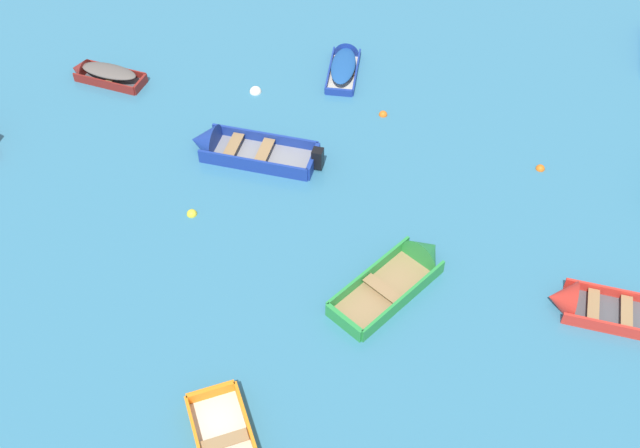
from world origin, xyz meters
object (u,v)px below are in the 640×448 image
at_px(rowboat_deep_blue_outer_left, 231,147).
at_px(mooring_buoy_between_boats_right, 256,92).
at_px(rowboat_deep_blue_cluster_outer, 345,61).
at_px(mooring_buoy_trailing, 540,169).
at_px(rowboat_red_near_left, 586,305).
at_px(mooring_buoy_between_boats_left, 192,214).
at_px(rowboat_green_outer_right, 409,268).
at_px(mooring_buoy_midfield, 383,115).
at_px(rowboat_maroon_back_row_left, 99,73).

distance_m(rowboat_deep_blue_outer_left, mooring_buoy_between_boats_right, 3.48).
xyz_separation_m(rowboat_deep_blue_cluster_outer, mooring_buoy_trailing, (6.79, -5.56, -0.23)).
bearing_deg(rowboat_red_near_left, rowboat_deep_blue_cluster_outer, 122.19).
height_order(rowboat_red_near_left, mooring_buoy_between_boats_left, rowboat_red_near_left).
bearing_deg(mooring_buoy_between_boats_right, mooring_buoy_between_boats_left, -101.81).
xyz_separation_m(rowboat_green_outer_right, mooring_buoy_between_boats_left, (-6.86, 2.05, -0.22)).
xyz_separation_m(rowboat_red_near_left, rowboat_deep_blue_outer_left, (-10.95, 6.16, 0.04)).
distance_m(rowboat_deep_blue_cluster_outer, mooring_buoy_between_boats_right, 3.78).
distance_m(rowboat_deep_blue_cluster_outer, rowboat_deep_blue_outer_left, 6.47).
bearing_deg(rowboat_red_near_left, mooring_buoy_between_boats_right, 137.56).
xyz_separation_m(mooring_buoy_between_boats_right, mooring_buoy_midfield, (4.79, -1.12, 0.00)).
relative_size(rowboat_red_near_left, rowboat_maroon_back_row_left, 1.20).
bearing_deg(mooring_buoy_midfield, rowboat_maroon_back_row_left, 171.36).
relative_size(rowboat_green_outer_right, mooring_buoy_trailing, 12.63).
bearing_deg(mooring_buoy_midfield, rowboat_deep_blue_outer_left, -156.11).
distance_m(rowboat_deep_blue_cluster_outer, mooring_buoy_between_boats_left, 9.48).
relative_size(rowboat_deep_blue_outer_left, mooring_buoy_between_boats_right, 10.61).
distance_m(rowboat_maroon_back_row_left, mooring_buoy_between_boats_left, 8.39).
relative_size(mooring_buoy_midfield, mooring_buoy_trailing, 1.01).
height_order(rowboat_maroon_back_row_left, mooring_buoy_between_boats_right, rowboat_maroon_back_row_left).
bearing_deg(mooring_buoy_midfield, rowboat_red_near_left, -56.06).
xyz_separation_m(rowboat_deep_blue_outer_left, mooring_buoy_trailing, (10.55, -0.29, -0.24)).
bearing_deg(mooring_buoy_between_boats_left, rowboat_deep_blue_outer_left, 73.46).
xyz_separation_m(rowboat_maroon_back_row_left, mooring_buoy_midfield, (10.82, -1.64, -0.28)).
bearing_deg(mooring_buoy_between_boats_right, rowboat_green_outer_right, -56.95).
distance_m(rowboat_red_near_left, rowboat_green_outer_right, 5.10).
relative_size(rowboat_deep_blue_cluster_outer, mooring_buoy_between_boats_right, 7.13).
xyz_separation_m(mooring_buoy_between_boats_left, mooring_buoy_trailing, (11.44, 2.70, 0.00)).
xyz_separation_m(rowboat_red_near_left, rowboat_deep_blue_cluster_outer, (-7.19, 11.43, 0.04)).
bearing_deg(rowboat_deep_blue_outer_left, rowboat_maroon_back_row_left, 144.56).
xyz_separation_m(rowboat_deep_blue_cluster_outer, mooring_buoy_between_boats_left, (-4.65, -8.26, -0.23)).
xyz_separation_m(mooring_buoy_between_boats_right, mooring_buoy_between_boats_left, (-1.35, -6.43, 0.00)).
bearing_deg(rowboat_maroon_back_row_left, rowboat_deep_blue_cluster_outer, 7.96).
bearing_deg(mooring_buoy_midfield, mooring_buoy_between_boats_left, -139.08).
height_order(rowboat_maroon_back_row_left, rowboat_green_outer_right, rowboat_green_outer_right).
bearing_deg(mooring_buoy_between_boats_right, rowboat_deep_blue_cluster_outer, 29.00).
height_order(rowboat_red_near_left, rowboat_deep_blue_cluster_outer, rowboat_red_near_left).
distance_m(rowboat_maroon_back_row_left, mooring_buoy_trailing, 16.67).
xyz_separation_m(rowboat_green_outer_right, mooring_buoy_midfield, (-0.73, 7.36, -0.22)).
bearing_deg(mooring_buoy_trailing, mooring_buoy_between_boats_left, -166.70).
bearing_deg(rowboat_deep_blue_outer_left, rowboat_green_outer_right, -40.16).
height_order(rowboat_red_near_left, rowboat_green_outer_right, rowboat_green_outer_right).
height_order(rowboat_red_near_left, mooring_buoy_midfield, rowboat_red_near_left).
relative_size(rowboat_red_near_left, rowboat_deep_blue_cluster_outer, 1.18).
height_order(rowboat_deep_blue_cluster_outer, rowboat_maroon_back_row_left, rowboat_maroon_back_row_left).
xyz_separation_m(rowboat_deep_blue_outer_left, mooring_buoy_midfield, (5.24, 2.32, -0.24)).
height_order(mooring_buoy_between_boats_right, mooring_buoy_trailing, mooring_buoy_between_boats_right).
bearing_deg(rowboat_maroon_back_row_left, rowboat_green_outer_right, -37.96).
xyz_separation_m(rowboat_maroon_back_row_left, mooring_buoy_trailing, (16.12, -4.26, -0.28)).
distance_m(rowboat_maroon_back_row_left, rowboat_deep_blue_outer_left, 6.84).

